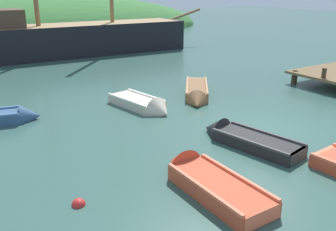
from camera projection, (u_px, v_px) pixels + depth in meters
The scene contains 8 objects.
ground_plane at pixel (260, 131), 12.20m from camera, with size 120.00×120.00×0.00m, color #33564C.
shore_hill at pixel (0, 33), 38.19m from camera, with size 47.31×21.95×8.01m, color #387033.
sailing_ship at pixel (74, 43), 25.70m from camera, with size 18.55×4.04×11.98m.
rowboat_portside at pixel (205, 182), 8.77m from camera, with size 1.11×3.32×1.04m.
rowboat_near_dock at pixel (242, 140), 11.27m from camera, with size 1.59×3.44×0.97m.
rowboat_center at pixel (144, 106), 14.41m from camera, with size 1.57×3.16×1.04m.
rowboat_far at pixel (197, 94), 16.03m from camera, with size 3.00×3.59×0.89m.
buoy_red at pixel (79, 205), 8.09m from camera, with size 0.31×0.31×0.31m, color red.
Camera 1 is at (-8.73, -7.85, 4.53)m, focal length 39.40 mm.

